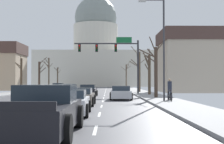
# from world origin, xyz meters

# --- Properties ---
(ground) EXTENTS (20.00, 180.00, 0.20)m
(ground) POSITION_xyz_m (0.00, -0.00, 0.02)
(ground) COLOR #4B4B50
(signal_gantry) EXTENTS (7.91, 0.41, 6.91)m
(signal_gantry) POSITION_xyz_m (4.80, 15.34, 5.12)
(signal_gantry) COLOR #28282D
(signal_gantry) RESTS_ON ground
(street_lamp_right) EXTENTS (2.00, 0.24, 7.89)m
(street_lamp_right) POSITION_xyz_m (7.95, 0.25, 4.77)
(street_lamp_right) COLOR #333338
(street_lamp_right) RESTS_ON ground
(capitol_building) EXTENTS (35.72, 20.27, 30.78)m
(capitol_building) POSITION_xyz_m (0.00, 78.55, 10.00)
(capitol_building) COLOR beige
(capitol_building) RESTS_ON ground
(sedan_near_00) EXTENTS (1.99, 4.55, 1.27)m
(sedan_near_00) POSITION_xyz_m (1.77, 10.71, 0.60)
(sedan_near_00) COLOR black
(sedan_near_00) RESTS_ON ground
(sedan_near_01) EXTENTS (2.01, 4.29, 1.21)m
(sedan_near_01) POSITION_xyz_m (5.06, 4.48, 0.58)
(sedan_near_01) COLOR silver
(sedan_near_01) RESTS_ON ground
(sedan_near_02) EXTENTS (2.13, 4.33, 1.17)m
(sedan_near_02) POSITION_xyz_m (1.97, -2.39, 0.57)
(sedan_near_02) COLOR #6B6056
(sedan_near_02) RESTS_ON ground
(sedan_near_03) EXTENTS (2.11, 4.48, 1.21)m
(sedan_near_03) POSITION_xyz_m (2.00, -8.75, 0.57)
(sedan_near_03) COLOR silver
(sedan_near_03) RESTS_ON ground
(pickup_truck_near_04) EXTENTS (2.28, 5.24, 1.52)m
(pickup_truck_near_04) POSITION_xyz_m (1.89, -14.55, 0.69)
(pickup_truck_near_04) COLOR black
(pickup_truck_near_04) RESTS_ON ground
(sedan_oncoming_00) EXTENTS (2.18, 4.47, 1.20)m
(sedan_oncoming_00) POSITION_xyz_m (-1.74, 24.08, 0.57)
(sedan_oncoming_00) COLOR black
(sedan_oncoming_00) RESTS_ON ground
(sedan_oncoming_01) EXTENTS (2.09, 4.29, 1.29)m
(sedan_oncoming_01) POSITION_xyz_m (-4.99, 33.60, 0.60)
(sedan_oncoming_01) COLOR #6B6056
(sedan_oncoming_01) RESTS_ON ground
(flank_building_03) EXTENTS (13.08, 9.63, 9.15)m
(flank_building_03) POSITION_xyz_m (18.28, 24.13, 4.63)
(flank_building_03) COLOR #B2A38E
(flank_building_03) RESTS_ON ground
(bare_tree_00) EXTENTS (2.33, 2.10, 6.02)m
(bare_tree_00) POSITION_xyz_m (8.09, 50.01, 3.03)
(bare_tree_00) COLOR brown
(bare_tree_00) RESTS_ON ground
(bare_tree_01) EXTENTS (2.31, 2.10, 6.38)m
(bare_tree_01) POSITION_xyz_m (-8.56, 44.18, 3.57)
(bare_tree_01) COLOR brown
(bare_tree_01) RESTS_ON ground
(bare_tree_02) EXTENTS (0.97, 1.82, 5.26)m
(bare_tree_02) POSITION_xyz_m (8.55, 12.15, 2.61)
(bare_tree_02) COLOR #4C3D2D
(bare_tree_02) RESTS_ON ground
(bare_tree_03) EXTENTS (1.59, 1.12, 4.83)m
(bare_tree_03) POSITION_xyz_m (-8.15, 53.72, 2.74)
(bare_tree_03) COLOR #4C3D2D
(bare_tree_03) RESTS_ON ground
(bare_tree_04) EXTENTS (2.43, 2.16, 5.76)m
(bare_tree_04) POSITION_xyz_m (8.31, 5.54, 2.76)
(bare_tree_04) COLOR #423328
(bare_tree_04) RESTS_ON ground
(bare_tree_05) EXTENTS (1.06, 2.19, 4.99)m
(bare_tree_05) POSITION_xyz_m (-8.31, 21.47, 2.67)
(bare_tree_05) COLOR #4C3D2D
(bare_tree_05) RESTS_ON ground
(bare_tree_06) EXTENTS (2.79, 2.39, 6.52)m
(bare_tree_06) POSITION_xyz_m (8.29, 21.41, 3.39)
(bare_tree_06) COLOR brown
(bare_tree_06) RESTS_ON ground
(bare_tree_07) EXTENTS (1.48, 1.00, 5.68)m
(bare_tree_07) POSITION_xyz_m (-8.02, 32.44, 2.72)
(bare_tree_07) COLOR #423328
(bare_tree_07) RESTS_ON ground
(pedestrian_00) EXTENTS (0.35, 0.34, 1.71)m
(pedestrian_00) POSITION_xyz_m (8.90, 1.65, 1.09)
(pedestrian_00) COLOR #33333D
(pedestrian_00) RESTS_ON ground
(bicycle_parked) EXTENTS (0.12, 1.77, 0.85)m
(bicycle_parked) POSITION_xyz_m (8.64, 0.24, 0.49)
(bicycle_parked) COLOR black
(bicycle_parked) RESTS_ON ground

